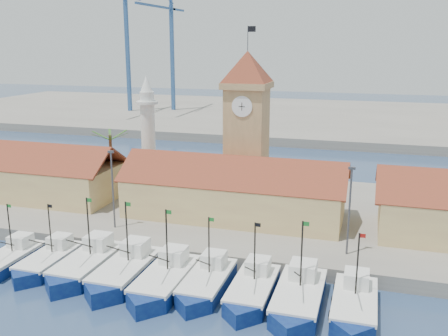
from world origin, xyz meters
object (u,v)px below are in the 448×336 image
(minaret, at_px, (148,132))
(boat_0, at_px, (7,261))
(clock_tower, at_px, (247,124))
(boat_4, at_px, (164,282))

(minaret, bearing_deg, boat_0, -98.33)
(clock_tower, distance_m, minaret, 15.30)
(clock_tower, height_order, minaret, clock_tower)
(clock_tower, bearing_deg, boat_0, -128.21)
(boat_4, bearing_deg, clock_tower, 85.82)
(boat_4, bearing_deg, minaret, 117.28)
(boat_0, relative_size, boat_4, 0.87)
(clock_tower, relative_size, minaret, 1.39)
(boat_4, relative_size, minaret, 0.64)
(boat_0, bearing_deg, clock_tower, 51.79)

